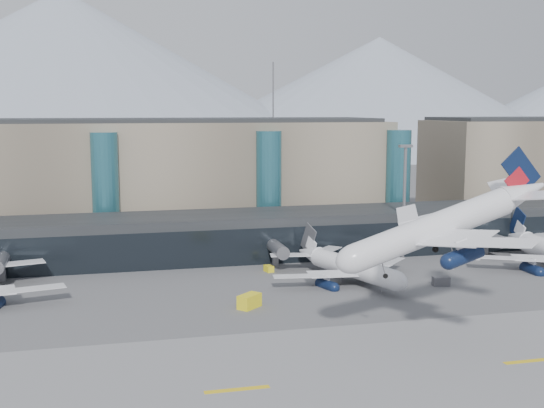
{
  "coord_description": "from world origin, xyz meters",
  "views": [
    {
      "loc": [
        -34.2,
        -91.72,
        33.5
      ],
      "look_at": [
        -4.32,
        32.0,
        15.66
      ],
      "focal_mm": 45.0,
      "sensor_mm": 36.0,
      "label": 1
    }
  ],
  "objects_px": {
    "veh_b": "(269,269)",
    "veh_c": "(441,281)",
    "veh_g": "(448,265)",
    "hero_jet": "(452,216)",
    "jet_parked_mid": "(343,259)",
    "lightmast_mid": "(404,195)",
    "veh_d": "(477,256)",
    "veh_h": "(249,301)"
  },
  "relations": [
    {
      "from": "veh_c",
      "to": "veh_h",
      "type": "height_order",
      "value": "veh_h"
    },
    {
      "from": "lightmast_mid",
      "to": "veh_b",
      "type": "bearing_deg",
      "value": -170.16
    },
    {
      "from": "lightmast_mid",
      "to": "veh_d",
      "type": "height_order",
      "value": "lightmast_mid"
    },
    {
      "from": "jet_parked_mid",
      "to": "veh_d",
      "type": "xyz_separation_m",
      "value": [
        35.77,
        10.88,
        -3.37
      ]
    },
    {
      "from": "jet_parked_mid",
      "to": "hero_jet",
      "type": "bearing_deg",
      "value": 167.21
    },
    {
      "from": "lightmast_mid",
      "to": "jet_parked_mid",
      "type": "bearing_deg",
      "value": -141.7
    },
    {
      "from": "veh_c",
      "to": "veh_g",
      "type": "height_order",
      "value": "veh_c"
    },
    {
      "from": "veh_g",
      "to": "veh_d",
      "type": "bearing_deg",
      "value": 116.48
    },
    {
      "from": "hero_jet",
      "to": "veh_b",
      "type": "height_order",
      "value": "hero_jet"
    },
    {
      "from": "lightmast_mid",
      "to": "jet_parked_mid",
      "type": "xyz_separation_m",
      "value": [
        -19.88,
        -15.7,
        -10.3
      ]
    },
    {
      "from": "veh_b",
      "to": "veh_c",
      "type": "relative_size",
      "value": 0.71
    },
    {
      "from": "lightmast_mid",
      "to": "hero_jet",
      "type": "relative_size",
      "value": 0.71
    },
    {
      "from": "hero_jet",
      "to": "veh_h",
      "type": "distance_m",
      "value": 37.4
    },
    {
      "from": "hero_jet",
      "to": "veh_b",
      "type": "xyz_separation_m",
      "value": [
        -16.31,
        45.88,
        -17.48
      ]
    },
    {
      "from": "veh_c",
      "to": "veh_g",
      "type": "relative_size",
      "value": 1.44
    },
    {
      "from": "veh_b",
      "to": "veh_c",
      "type": "xyz_separation_m",
      "value": [
        29.38,
        -18.66,
        0.23
      ]
    },
    {
      "from": "hero_jet",
      "to": "veh_c",
      "type": "relative_size",
      "value": 11.4
    },
    {
      "from": "veh_d",
      "to": "veh_b",
      "type": "bearing_deg",
      "value": 127.77
    },
    {
      "from": "lightmast_mid",
      "to": "hero_jet",
      "type": "height_order",
      "value": "lightmast_mid"
    },
    {
      "from": "jet_parked_mid",
      "to": "veh_g",
      "type": "relative_size",
      "value": 15.42
    },
    {
      "from": "jet_parked_mid",
      "to": "veh_c",
      "type": "relative_size",
      "value": 10.68
    },
    {
      "from": "hero_jet",
      "to": "veh_b",
      "type": "distance_m",
      "value": 51.74
    },
    {
      "from": "lightmast_mid",
      "to": "veh_b",
      "type": "distance_m",
      "value": 35.75
    },
    {
      "from": "hero_jet",
      "to": "jet_parked_mid",
      "type": "bearing_deg",
      "value": 92.36
    },
    {
      "from": "jet_parked_mid",
      "to": "veh_g",
      "type": "distance_m",
      "value": 25.51
    },
    {
      "from": "jet_parked_mid",
      "to": "veh_h",
      "type": "relative_size",
      "value": 7.98
    },
    {
      "from": "lightmast_mid",
      "to": "jet_parked_mid",
      "type": "distance_m",
      "value": 27.34
    },
    {
      "from": "lightmast_mid",
      "to": "jet_parked_mid",
      "type": "height_order",
      "value": "lightmast_mid"
    },
    {
      "from": "hero_jet",
      "to": "veh_h",
      "type": "bearing_deg",
      "value": 136.28
    },
    {
      "from": "veh_d",
      "to": "veh_g",
      "type": "bearing_deg",
      "value": 159.09
    },
    {
      "from": "veh_g",
      "to": "veh_h",
      "type": "relative_size",
      "value": 0.52
    },
    {
      "from": "veh_d",
      "to": "veh_h",
      "type": "relative_size",
      "value": 0.62
    },
    {
      "from": "hero_jet",
      "to": "veh_g",
      "type": "distance_m",
      "value": 48.44
    },
    {
      "from": "veh_c",
      "to": "veh_d",
      "type": "xyz_separation_m",
      "value": [
        19.03,
        19.48,
        -0.13
      ]
    },
    {
      "from": "veh_c",
      "to": "veh_b",
      "type": "bearing_deg",
      "value": 155.82
    },
    {
      "from": "veh_b",
      "to": "veh_h",
      "type": "distance_m",
      "value": 26.03
    },
    {
      "from": "veh_b",
      "to": "veh_c",
      "type": "height_order",
      "value": "veh_c"
    },
    {
      "from": "veh_d",
      "to": "jet_parked_mid",
      "type": "bearing_deg",
      "value": 143.71
    },
    {
      "from": "lightmast_mid",
      "to": "veh_c",
      "type": "relative_size",
      "value": 8.06
    },
    {
      "from": "hero_jet",
      "to": "veh_d",
      "type": "xyz_separation_m",
      "value": [
        32.09,
        46.7,
        -17.38
      ]
    },
    {
      "from": "hero_jet",
      "to": "veh_d",
      "type": "bearing_deg",
      "value": 51.99
    },
    {
      "from": "veh_g",
      "to": "hero_jet",
      "type": "bearing_deg",
      "value": -33.9
    }
  ]
}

